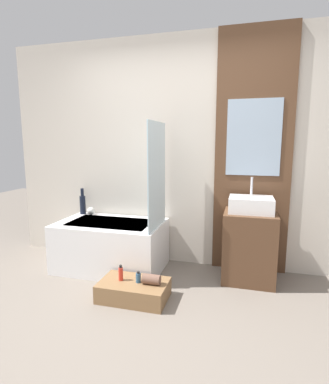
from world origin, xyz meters
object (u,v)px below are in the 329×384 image
(sink, at_px, (251,205))
(bottle_soap_secondary, at_px, (138,277))
(vase_tall_dark, at_px, (83,204))
(vase_round_light, at_px, (91,211))
(bathtub, at_px, (111,245))
(bottle_soap_primary, at_px, (121,273))
(wooden_step_bench, at_px, (134,290))

(sink, xyz_separation_m, bottle_soap_secondary, (-0.97, -0.69, -0.59))
(vase_tall_dark, height_order, vase_round_light, vase_tall_dark)
(bathtub, bearing_deg, bottle_soap_secondary, -47.39)
(sink, xyz_separation_m, bottle_soap_primary, (-1.14, -0.69, -0.57))
(vase_round_light, bearing_deg, vase_tall_dark, 174.59)
(wooden_step_bench, height_order, vase_tall_dark, vase_tall_dark)
(sink, distance_m, bottle_soap_primary, 1.45)
(bottle_soap_primary, bearing_deg, wooden_step_bench, 0.00)
(vase_round_light, xyz_separation_m, bottle_soap_secondary, (0.93, -0.85, -0.37))
(sink, distance_m, vase_round_light, 1.91)
(bathtub, relative_size, sink, 2.71)
(bottle_soap_primary, bearing_deg, sink, 31.18)
(bottle_soap_primary, bearing_deg, vase_tall_dark, 135.23)
(vase_tall_dark, bearing_deg, sink, -5.01)
(wooden_step_bench, height_order, sink, sink)
(bathtub, height_order, sink, sink)
(vase_tall_dark, distance_m, bottle_soap_secondary, 1.43)
(sink, relative_size, vase_tall_dark, 1.34)
(vase_tall_dark, height_order, bottle_soap_secondary, vase_tall_dark)
(wooden_step_bench, relative_size, bottle_soap_primary, 4.24)
(sink, height_order, bottle_soap_primary, sink)
(bathtub, bearing_deg, wooden_step_bench, -49.96)
(sink, distance_m, bottle_soap_secondary, 1.32)
(bathtub, bearing_deg, bottle_soap_primary, -57.86)
(wooden_step_bench, xyz_separation_m, bottle_soap_primary, (-0.12, 0.00, 0.15))
(sink, bearing_deg, bottle_soap_secondary, -144.54)
(bathtub, height_order, vase_tall_dark, vase_tall_dark)
(bathtub, xyz_separation_m, sink, (1.51, 0.10, 0.53))
(bathtub, xyz_separation_m, wooden_step_bench, (0.49, -0.59, -0.19))
(vase_round_light, bearing_deg, wooden_step_bench, -44.15)
(wooden_step_bench, bearing_deg, sink, 34.19)
(wooden_step_bench, distance_m, vase_round_light, 1.32)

